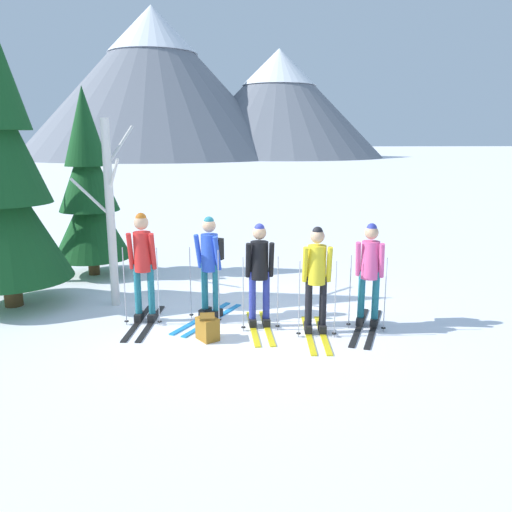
# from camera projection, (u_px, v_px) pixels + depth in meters

# --- Properties ---
(ground_plane) EXTENTS (400.00, 400.00, 0.00)m
(ground_plane) POSITION_uv_depth(u_px,v_px,m) (244.00, 322.00, 8.52)
(ground_plane) COLOR white
(skier_in_red) EXTENTS (0.61, 1.71, 1.80)m
(skier_in_red) POSITION_uv_depth(u_px,v_px,m) (143.00, 262.00, 8.32)
(skier_in_red) COLOR black
(skier_in_red) RESTS_ON ground
(skier_in_blue) EXTENTS (1.19, 1.66, 1.72)m
(skier_in_blue) POSITION_uv_depth(u_px,v_px,m) (210.00, 262.00, 8.53)
(skier_in_blue) COLOR #1E84D1
(skier_in_blue) RESTS_ON ground
(skier_in_black) EXTENTS (0.61, 1.56, 1.67)m
(skier_in_black) POSITION_uv_depth(u_px,v_px,m) (259.00, 272.00, 8.11)
(skier_in_black) COLOR yellow
(skier_in_black) RESTS_ON ground
(skier_in_yellow) EXTENTS (0.61, 1.62, 1.67)m
(skier_in_yellow) POSITION_uv_depth(u_px,v_px,m) (316.00, 274.00, 7.85)
(skier_in_yellow) COLOR yellow
(skier_in_yellow) RESTS_ON ground
(skier_in_pink) EXTENTS (1.00, 1.77, 1.67)m
(skier_in_pink) POSITION_uv_depth(u_px,v_px,m) (370.00, 270.00, 8.14)
(skier_in_pink) COLOR black
(skier_in_pink) RESTS_ON ground
(pine_tree_near) EXTENTS (2.16, 2.16, 5.22)m
(pine_tree_near) POSITION_uv_depth(u_px,v_px,m) (0.00, 172.00, 8.83)
(pine_tree_near) COLOR #51381E
(pine_tree_near) RESTS_ON ground
(pine_tree_mid) EXTENTS (1.67, 1.67, 4.02)m
(pine_tree_mid) POSITION_uv_depth(u_px,v_px,m) (89.00, 191.00, 11.10)
(pine_tree_mid) COLOR #51381E
(pine_tree_mid) RESTS_ON ground
(birch_tree_tall) EXTENTS (1.02, 1.29, 3.29)m
(birch_tree_tall) POSITION_uv_depth(u_px,v_px,m) (110.00, 211.00, 9.04)
(birch_tree_tall) COLOR silver
(birch_tree_tall) RESTS_ON ground
(backpack_on_snow_front) EXTENTS (0.37, 0.40, 0.38)m
(backpack_on_snow_front) POSITION_uv_depth(u_px,v_px,m) (208.00, 328.00, 7.73)
(backpack_on_snow_front) COLOR #99661E
(backpack_on_snow_front) RESTS_ON ground
(mountain_ridge_distant) EXTENTS (57.93, 42.42, 22.72)m
(mountain_ridge_distant) POSITION_uv_depth(u_px,v_px,m) (196.00, 89.00, 81.48)
(mountain_ridge_distant) COLOR slate
(mountain_ridge_distant) RESTS_ON ground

